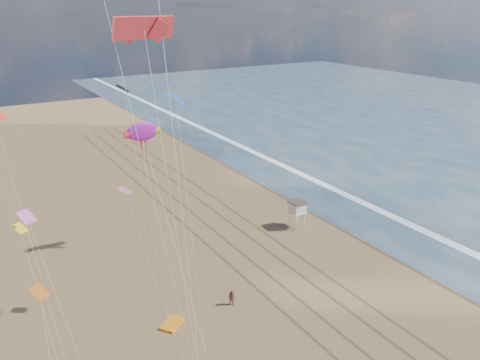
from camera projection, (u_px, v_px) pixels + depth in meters
name	position (u px, v px, depth m)	size (l,w,h in m)	color
wet_sand	(299.00, 188.00, 70.75)	(260.00, 260.00, 0.00)	#42301E
foam	(320.00, 183.00, 72.79)	(260.00, 260.00, 0.00)	white
tracks	(241.00, 242.00, 54.73)	(7.68, 120.00, 0.01)	brown
lifeguard_stand	(297.00, 207.00, 57.25)	(1.96, 1.96, 3.55)	white
grounded_kite	(172.00, 324.00, 40.46)	(2.14, 1.36, 0.24)	orange
show_kite	(142.00, 132.00, 48.08)	(3.89, 9.35, 22.12)	purple
kite_flyer_b	(232.00, 298.00, 42.81)	(0.77, 0.60, 1.59)	brown
small_kites	(76.00, 160.00, 35.63)	(13.59, 16.05, 11.93)	blue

